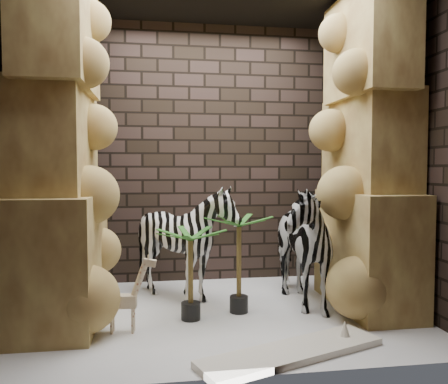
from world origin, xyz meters
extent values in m
plane|color=white|center=(0.00, 0.00, 0.00)|extent=(3.50, 3.50, 0.00)
plane|color=black|center=(0.00, 1.25, 1.50)|extent=(3.50, 0.00, 3.50)
plane|color=black|center=(0.00, -1.25, 1.50)|extent=(3.50, 0.00, 3.50)
plane|color=black|center=(-1.75, 0.00, 1.50)|extent=(0.00, 3.00, 3.00)
plane|color=black|center=(1.75, 0.00, 1.50)|extent=(0.00, 3.00, 3.00)
imported|color=white|center=(0.74, 0.18, 0.68)|extent=(0.69, 1.19, 1.37)
imported|color=white|center=(-0.28, 0.46, 0.53)|extent=(0.97, 1.19, 1.05)
cube|color=white|center=(0.38, -0.99, 0.03)|extent=(1.45, 0.82, 0.05)
camera|label=1|loc=(-0.56, -3.94, 1.32)|focal=35.49mm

